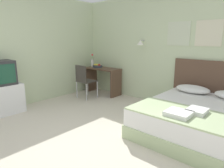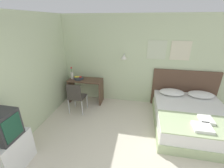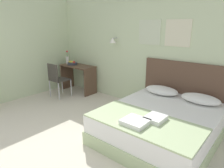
{
  "view_description": "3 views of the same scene",
  "coord_description": "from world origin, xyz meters",
  "px_view_note": "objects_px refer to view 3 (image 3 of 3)",
  "views": [
    {
      "loc": [
        2.27,
        -1.59,
        1.6
      ],
      "look_at": [
        -0.32,
        1.33,
        0.7
      ],
      "focal_mm": 32.0,
      "sensor_mm": 36.0,
      "label": 1
    },
    {
      "loc": [
        -0.06,
        -1.59,
        2.47
      ],
      "look_at": [
        -0.71,
        1.68,
        1.05
      ],
      "focal_mm": 24.0,
      "sensor_mm": 36.0,
      "label": 2
    },
    {
      "loc": [
        2.58,
        -1.09,
        1.85
      ],
      "look_at": [
        0.13,
        1.83,
        0.72
      ],
      "focal_mm": 32.0,
      "sensor_mm": 36.0,
      "label": 3
    }
  ],
  "objects_px": {
    "throw_blanket": "(143,122)",
    "desk": "(78,74)",
    "flower_vase": "(67,59)",
    "pillow_left": "(161,90)",
    "folded_towel_mid_bed": "(135,122)",
    "desk_chair": "(57,78)",
    "pillow_right": "(200,99)",
    "bed": "(161,124)",
    "folded_towel_near_foot": "(155,118)",
    "headboard": "(185,91)",
    "fruit_bowl": "(72,63)"
  },
  "relations": [
    {
      "from": "pillow_right",
      "to": "flower_vase",
      "type": "height_order",
      "value": "flower_vase"
    },
    {
      "from": "fruit_bowl",
      "to": "folded_towel_mid_bed",
      "type": "bearing_deg",
      "value": -25.0
    },
    {
      "from": "headboard",
      "to": "desk",
      "type": "xyz_separation_m",
      "value": [
        -2.98,
        -0.28,
        -0.06
      ]
    },
    {
      "from": "flower_vase",
      "to": "fruit_bowl",
      "type": "bearing_deg",
      "value": 1.0
    },
    {
      "from": "desk_chair",
      "to": "fruit_bowl",
      "type": "distance_m",
      "value": 0.76
    },
    {
      "from": "flower_vase",
      "to": "folded_towel_mid_bed",
      "type": "bearing_deg",
      "value": -23.53
    },
    {
      "from": "bed",
      "to": "desk_chair",
      "type": "bearing_deg",
      "value": 178.94
    },
    {
      "from": "desk",
      "to": "throw_blanket",
      "type": "bearing_deg",
      "value": -24.16
    },
    {
      "from": "throw_blanket",
      "to": "fruit_bowl",
      "type": "bearing_deg",
      "value": 157.43
    },
    {
      "from": "pillow_right",
      "to": "folded_towel_near_foot",
      "type": "xyz_separation_m",
      "value": [
        -0.26,
        -1.18,
        -0.02
      ]
    },
    {
      "from": "folded_towel_near_foot",
      "to": "fruit_bowl",
      "type": "bearing_deg",
      "value": 160.27
    },
    {
      "from": "pillow_left",
      "to": "folded_towel_mid_bed",
      "type": "bearing_deg",
      "value": -77.09
    },
    {
      "from": "desk_chair",
      "to": "headboard",
      "type": "bearing_deg",
      "value": 17.98
    },
    {
      "from": "headboard",
      "to": "desk_chair",
      "type": "distance_m",
      "value": 3.16
    },
    {
      "from": "throw_blanket",
      "to": "flower_vase",
      "type": "bearing_deg",
      "value": 158.77
    },
    {
      "from": "throw_blanket",
      "to": "bed",
      "type": "bearing_deg",
      "value": 90.0
    },
    {
      "from": "pillow_right",
      "to": "desk_chair",
      "type": "relative_size",
      "value": 0.75
    },
    {
      "from": "pillow_right",
      "to": "folded_towel_mid_bed",
      "type": "relative_size",
      "value": 1.97
    },
    {
      "from": "pillow_left",
      "to": "desk",
      "type": "distance_m",
      "value": 2.6
    },
    {
      "from": "pillow_left",
      "to": "folded_towel_near_foot",
      "type": "distance_m",
      "value": 1.28
    },
    {
      "from": "pillow_right",
      "to": "fruit_bowl",
      "type": "distance_m",
      "value": 3.57
    },
    {
      "from": "flower_vase",
      "to": "desk_chair",
      "type": "bearing_deg",
      "value": -59.98
    },
    {
      "from": "pillow_left",
      "to": "pillow_right",
      "type": "height_order",
      "value": "same"
    },
    {
      "from": "headboard",
      "to": "throw_blanket",
      "type": "xyz_separation_m",
      "value": [
        0.0,
        -1.61,
        -0.07
      ]
    },
    {
      "from": "desk_chair",
      "to": "folded_towel_mid_bed",
      "type": "bearing_deg",
      "value": -14.7
    },
    {
      "from": "desk",
      "to": "bed",
      "type": "bearing_deg",
      "value": -14.23
    },
    {
      "from": "bed",
      "to": "pillow_left",
      "type": "relative_size",
      "value": 2.94
    },
    {
      "from": "pillow_right",
      "to": "pillow_left",
      "type": "bearing_deg",
      "value": 180.0
    },
    {
      "from": "bed",
      "to": "fruit_bowl",
      "type": "height_order",
      "value": "fruit_bowl"
    },
    {
      "from": "folded_towel_mid_bed",
      "to": "fruit_bowl",
      "type": "relative_size",
      "value": 1.19
    },
    {
      "from": "headboard",
      "to": "pillow_right",
      "type": "height_order",
      "value": "headboard"
    },
    {
      "from": "folded_towel_mid_bed",
      "to": "flower_vase",
      "type": "height_order",
      "value": "flower_vase"
    },
    {
      "from": "throw_blanket",
      "to": "folded_towel_mid_bed",
      "type": "height_order",
      "value": "folded_towel_mid_bed"
    },
    {
      "from": "throw_blanket",
      "to": "desk",
      "type": "distance_m",
      "value": 3.26
    },
    {
      "from": "desk_chair",
      "to": "flower_vase",
      "type": "relative_size",
      "value": 2.36
    },
    {
      "from": "bed",
      "to": "desk",
      "type": "xyz_separation_m",
      "value": [
        -2.98,
        0.75,
        0.27
      ]
    },
    {
      "from": "folded_towel_near_foot",
      "to": "desk_chair",
      "type": "relative_size",
      "value": 0.33
    },
    {
      "from": "desk",
      "to": "desk_chair",
      "type": "xyz_separation_m",
      "value": [
        -0.03,
        -0.7,
        0.02
      ]
    },
    {
      "from": "throw_blanket",
      "to": "desk",
      "type": "bearing_deg",
      "value": 155.84
    },
    {
      "from": "throw_blanket",
      "to": "desk_chair",
      "type": "relative_size",
      "value": 1.82
    },
    {
      "from": "folded_towel_mid_bed",
      "to": "bed",
      "type": "bearing_deg",
      "value": 86.35
    },
    {
      "from": "bed",
      "to": "pillow_right",
      "type": "relative_size",
      "value": 2.94
    },
    {
      "from": "throw_blanket",
      "to": "folded_towel_near_foot",
      "type": "xyz_separation_m",
      "value": [
        0.12,
        0.14,
        0.04
      ]
    },
    {
      "from": "fruit_bowl",
      "to": "flower_vase",
      "type": "xyz_separation_m",
      "value": [
        -0.21,
        -0.0,
        0.1
      ]
    },
    {
      "from": "folded_towel_mid_bed",
      "to": "pillow_right",
      "type": "bearing_deg",
      "value": 73.72
    },
    {
      "from": "desk",
      "to": "flower_vase",
      "type": "bearing_deg",
      "value": -178.04
    },
    {
      "from": "flower_vase",
      "to": "throw_blanket",
      "type": "bearing_deg",
      "value": -21.23
    },
    {
      "from": "pillow_right",
      "to": "throw_blanket",
      "type": "distance_m",
      "value": 1.38
    },
    {
      "from": "pillow_left",
      "to": "pillow_right",
      "type": "xyz_separation_m",
      "value": [
        0.76,
        0.0,
        0.0
      ]
    },
    {
      "from": "bed",
      "to": "desk",
      "type": "relative_size",
      "value": 1.91
    }
  ]
}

